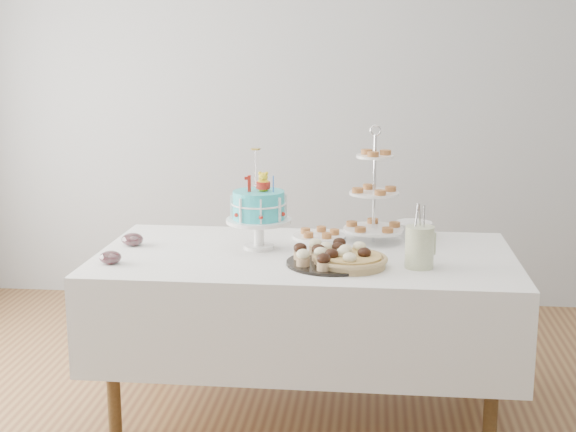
# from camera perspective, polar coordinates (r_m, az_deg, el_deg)

# --- Properties ---
(walls) EXTENTS (5.04, 4.04, 2.70)m
(walls) POSITION_cam_1_polar(r_m,az_deg,el_deg) (3.31, 0.85, 5.75)
(walls) COLOR #A5A9AB
(walls) RESTS_ON floor
(table) EXTENTS (1.92, 1.02, 0.77)m
(table) POSITION_cam_1_polar(r_m,az_deg,el_deg) (3.78, 1.23, -6.01)
(table) COLOR white
(table) RESTS_ON floor
(birthday_cake) EXTENTS (0.31, 0.31, 0.47)m
(birthday_cake) POSITION_cam_1_polar(r_m,az_deg,el_deg) (3.77, -2.08, -0.44)
(birthday_cake) COLOR white
(birthday_cake) RESTS_ON table
(cupcake_tray) EXTENTS (0.40, 0.40, 0.09)m
(cupcake_tray) POSITION_cam_1_polar(r_m,az_deg,el_deg) (3.52, 3.13, -2.76)
(cupcake_tray) COLOR black
(cupcake_tray) RESTS_ON table
(pie) EXTENTS (0.33, 0.33, 0.05)m
(pie) POSITION_cam_1_polar(r_m,az_deg,el_deg) (3.49, 4.46, -3.16)
(pie) COLOR tan
(pie) RESTS_ON table
(tiered_stand) EXTENTS (0.29, 0.29, 0.57)m
(tiered_stand) POSITION_cam_1_polar(r_m,az_deg,el_deg) (3.90, 6.14, 1.58)
(tiered_stand) COLOR silver
(tiered_stand) RESTS_ON table
(plate_stack) EXTENTS (0.19, 0.19, 0.07)m
(plate_stack) POSITION_cam_1_polar(r_m,az_deg,el_deg) (4.09, 8.91, -0.93)
(plate_stack) COLOR white
(plate_stack) RESTS_ON table
(pastry_plate) EXTENTS (0.27, 0.27, 0.04)m
(pastry_plate) POSITION_cam_1_polar(r_m,az_deg,el_deg) (4.01, 2.24, -1.30)
(pastry_plate) COLOR white
(pastry_plate) RESTS_ON table
(jam_bowl_a) EXTENTS (0.10, 0.10, 0.06)m
(jam_bowl_a) POSITION_cam_1_polar(r_m,az_deg,el_deg) (3.62, -12.51, -2.91)
(jam_bowl_a) COLOR silver
(jam_bowl_a) RESTS_ON table
(jam_bowl_b) EXTENTS (0.10, 0.10, 0.06)m
(jam_bowl_b) POSITION_cam_1_polar(r_m,az_deg,el_deg) (3.92, -11.00, -1.66)
(jam_bowl_b) COLOR silver
(jam_bowl_b) RESTS_ON table
(utensil_pitcher) EXTENTS (0.13, 0.12, 0.28)m
(utensil_pitcher) POSITION_cam_1_polar(r_m,az_deg,el_deg) (3.50, 9.34, -2.07)
(utensil_pitcher) COLOR white
(utensil_pitcher) RESTS_ON table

